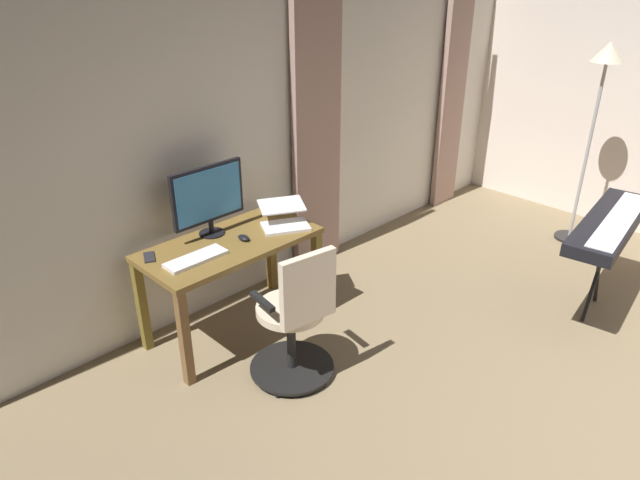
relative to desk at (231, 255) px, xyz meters
The scene contains 12 objects.
back_room_partition 1.19m from the desk, 150.68° to the right, with size 6.18×0.10×2.74m, color silver.
curtain_left_panel 3.21m from the desk, behind, with size 0.37×0.06×2.36m, color tan.
curtain_right_panel 1.35m from the desk, 163.78° to the right, with size 0.50×0.06×2.36m, color tan.
desk is the anchor object (origin of this frame).
office_chair 0.74m from the desk, 86.54° to the left, with size 0.56×0.56×0.97m.
computer_monitor 0.44m from the desk, 84.58° to the right, with size 0.57×0.18×0.50m.
computer_keyboard 0.35m from the desk, 12.11° to the left, with size 0.42×0.15×0.02m, color white.
laptop 0.47m from the desk, behind, with size 0.44×0.45×0.15m.
computer_mouse 0.16m from the desk, 145.56° to the left, with size 0.06×0.10×0.04m, color black.
cell_phone_by_monitor 0.56m from the desk, 18.77° to the right, with size 0.07×0.14×0.01m, color #232328.
piano_keyboard 2.74m from the desk, 140.41° to the left, with size 1.30×0.50×0.81m.
floor_lamp 3.51m from the desk, 161.62° to the left, with size 0.28×0.28×1.84m.
Camera 1 is at (2.89, 0.20, 2.54)m, focal length 32.79 mm.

